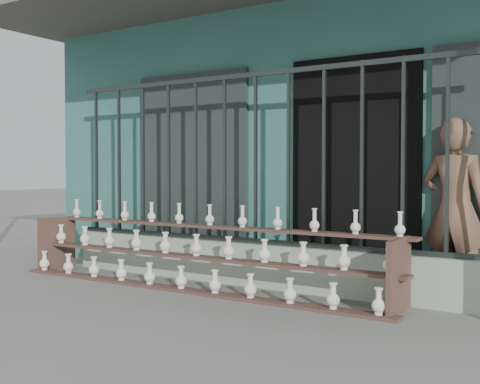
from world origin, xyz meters
The scene contains 6 objects.
ground centered at (0.00, 0.00, 0.00)m, with size 60.00×60.00×0.00m, color slate.
workshop_building centered at (0.00, 4.23, 1.62)m, with size 7.40×6.60×3.21m.
parapet_wall centered at (0.00, 1.30, 0.23)m, with size 5.00×0.20×0.45m, color #A7BDA2.
security_fence centered at (0.00, 1.30, 1.35)m, with size 5.00×0.04×1.80m.
shelf_rack centered at (-0.48, 0.89, 0.36)m, with size 4.50×0.68×0.85m.
elderly_woman centered at (1.94, 1.68, 0.85)m, with size 0.62×0.41×1.70m, color brown.
Camera 1 is at (3.28, -4.08, 1.21)m, focal length 45.00 mm.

